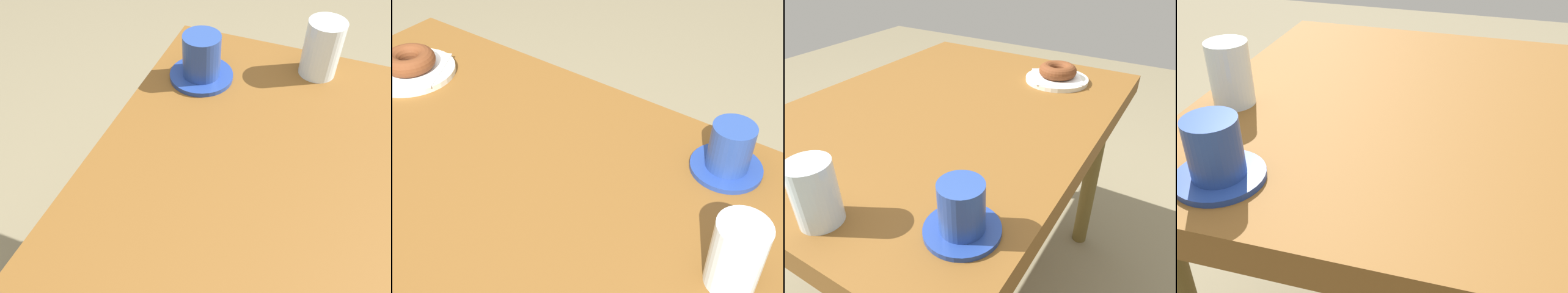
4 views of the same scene
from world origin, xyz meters
The scene contains 6 objects.
table centered at (0.00, 0.00, 0.64)m, with size 1.06×0.78×0.72m.
plate_chocolate_ring centered at (0.34, -0.18, 0.73)m, with size 0.19×0.19×0.01m, color silver.
napkin_chocolate_ring centered at (0.34, -0.18, 0.74)m, with size 0.14×0.14×0.00m, color white.
donut_chocolate_ring centered at (0.34, -0.18, 0.76)m, with size 0.11×0.11×0.04m, color brown.
water_glass centered at (-0.46, -0.08, 0.78)m, with size 0.07×0.07×0.11m, color silver.
coffee_cup centered at (-0.36, -0.29, 0.77)m, with size 0.13×0.13×0.09m.
Camera 2 is at (-0.53, 0.37, 1.31)m, focal length 45.44 mm.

